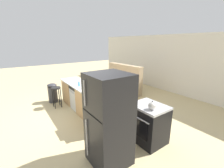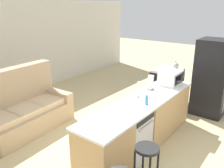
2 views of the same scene
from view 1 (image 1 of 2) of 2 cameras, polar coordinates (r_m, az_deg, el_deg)
name	(u,v)px [view 1 (image 1 of 2)]	position (r m, az deg, el deg)	size (l,w,h in m)	color
ground_plane	(84,111)	(5.30, -10.56, -9.90)	(24.00, 24.00, 0.00)	tan
wall_back	(170,64)	(7.42, 21.11, 7.17)	(10.00, 0.06, 2.60)	silver
kitchen_counter	(87,101)	(4.93, -9.62, -6.52)	(2.94, 0.66, 0.90)	tan
dishwasher	(80,97)	(5.35, -11.92, -4.84)	(0.58, 0.61, 0.84)	silver
stove_range	(148,123)	(3.68, 13.69, -14.34)	(0.76, 0.68, 0.90)	black
refrigerator	(109,121)	(2.82, -1.15, -13.74)	(0.72, 0.73, 1.76)	black
microwave	(103,91)	(3.86, -3.41, -2.82)	(0.50, 0.37, 0.28)	white
sink_faucet	(90,82)	(4.80, -8.53, 0.63)	(0.07, 0.18, 0.30)	silver
paper_towel_roll	(98,86)	(4.39, -5.23, -0.61)	(0.14, 0.14, 0.28)	#4C4C51
soap_bottle	(79,84)	(4.88, -12.46, -0.04)	(0.06, 0.06, 0.18)	#338CCC
kettle	(152,106)	(3.26, 15.05, -8.00)	(0.21, 0.17, 0.19)	silver
bar_stool	(56,93)	(5.65, -20.44, -3.18)	(0.32, 0.32, 0.74)	black
trash_bin	(53,93)	(6.24, -21.67, -3.05)	(0.35, 0.35, 0.74)	#333338
couch	(121,84)	(6.97, 3.44, 0.10)	(2.06, 1.03, 1.27)	tan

